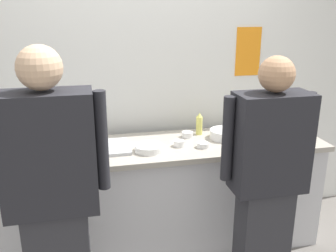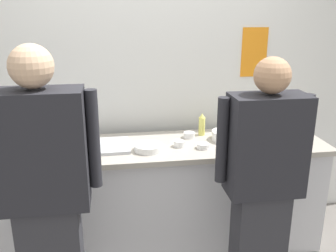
# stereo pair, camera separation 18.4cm
# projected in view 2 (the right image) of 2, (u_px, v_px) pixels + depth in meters

# --- Properties ---
(wall_back) EXTENTS (4.29, 0.11, 2.95)m
(wall_back) POSITION_uv_depth(u_px,v_px,m) (145.00, 60.00, 3.09)
(wall_back) COLOR silver
(wall_back) RESTS_ON ground
(prep_counter) EXTENTS (2.73, 0.65, 0.89)m
(prep_counter) POSITION_uv_depth(u_px,v_px,m) (152.00, 197.00, 2.98)
(prep_counter) COLOR silver
(prep_counter) RESTS_ON ground
(chef_near_left) EXTENTS (0.63, 0.24, 1.73)m
(chef_near_left) POSITION_uv_depth(u_px,v_px,m) (45.00, 192.00, 2.06)
(chef_near_left) COLOR #2D2D33
(chef_near_left) RESTS_ON ground
(chef_center) EXTENTS (0.60, 0.24, 1.64)m
(chef_center) POSITION_uv_depth(u_px,v_px,m) (263.00, 181.00, 2.30)
(chef_center) COLOR #2D2D33
(chef_center) RESTS_ON ground
(plate_stack_front) EXTENTS (0.21, 0.21, 0.05)m
(plate_stack_front) POSITION_uv_depth(u_px,v_px,m) (148.00, 148.00, 2.73)
(plate_stack_front) COLOR white
(plate_stack_front) RESTS_ON prep_counter
(plate_stack_rear) EXTENTS (0.25, 0.25, 0.07)m
(plate_stack_rear) POSITION_uv_depth(u_px,v_px,m) (227.00, 135.00, 2.95)
(plate_stack_rear) COLOR white
(plate_stack_rear) RESTS_ON prep_counter
(mixing_bowl_steel) EXTENTS (0.38, 0.38, 0.14)m
(mixing_bowl_steel) POSITION_uv_depth(u_px,v_px,m) (29.00, 141.00, 2.74)
(mixing_bowl_steel) COLOR #B7BABF
(mixing_bowl_steel) RESTS_ON prep_counter
(sheet_tray) EXTENTS (0.41, 0.34, 0.02)m
(sheet_tray) POSITION_uv_depth(u_px,v_px,m) (103.00, 146.00, 2.79)
(sheet_tray) COLOR #B7BABF
(sheet_tray) RESTS_ON prep_counter
(squeeze_bottle_primary) EXTENTS (0.05, 0.05, 0.19)m
(squeeze_bottle_primary) POSITION_uv_depth(u_px,v_px,m) (202.00, 125.00, 3.05)
(squeeze_bottle_primary) COLOR #E5E066
(squeeze_bottle_primary) RESTS_ON prep_counter
(ramekin_orange_sauce) EXTENTS (0.08, 0.08, 0.05)m
(ramekin_orange_sauce) POSITION_uv_depth(u_px,v_px,m) (65.00, 155.00, 2.59)
(ramekin_orange_sauce) COLOR white
(ramekin_orange_sauce) RESTS_ON prep_counter
(ramekin_red_sauce) EXTENTS (0.09, 0.09, 0.05)m
(ramekin_red_sauce) POSITION_uv_depth(u_px,v_px,m) (189.00, 135.00, 3.00)
(ramekin_red_sauce) COLOR white
(ramekin_red_sauce) RESTS_ON prep_counter
(ramekin_yellow_sauce) EXTENTS (0.08, 0.08, 0.05)m
(ramekin_yellow_sauce) POSITION_uv_depth(u_px,v_px,m) (179.00, 143.00, 2.81)
(ramekin_yellow_sauce) COLOR white
(ramekin_yellow_sauce) RESTS_ON prep_counter
(ramekin_green_sauce) EXTENTS (0.09, 0.09, 0.04)m
(ramekin_green_sauce) POSITION_uv_depth(u_px,v_px,m) (203.00, 146.00, 2.77)
(ramekin_green_sauce) COLOR white
(ramekin_green_sauce) RESTS_ON prep_counter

